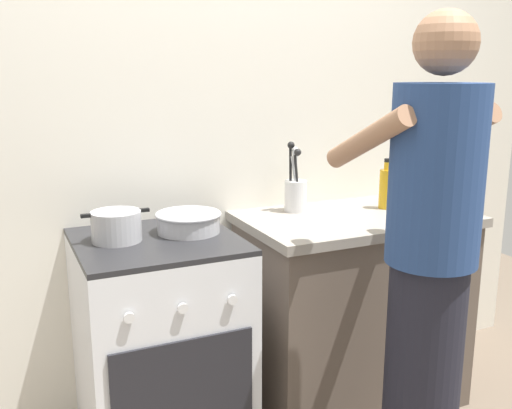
% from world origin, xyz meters
% --- Properties ---
extents(back_wall, '(3.20, 0.10, 2.50)m').
position_xyz_m(back_wall, '(0.20, 0.50, 1.25)').
color(back_wall, silver).
rests_on(back_wall, ground).
extents(countertop, '(1.00, 0.60, 0.90)m').
position_xyz_m(countertop, '(0.55, 0.15, 0.45)').
color(countertop, brown).
rests_on(countertop, ground).
extents(stove_range, '(0.60, 0.62, 0.90)m').
position_xyz_m(stove_range, '(-0.35, 0.15, 0.45)').
color(stove_range, silver).
rests_on(stove_range, ground).
extents(pot, '(0.25, 0.18, 0.11)m').
position_xyz_m(pot, '(-0.49, 0.18, 0.96)').
color(pot, '#B2B2B7').
rests_on(pot, stove_range).
extents(mixing_bowl, '(0.26, 0.26, 0.08)m').
position_xyz_m(mixing_bowl, '(-0.21, 0.19, 0.94)').
color(mixing_bowl, '#B7B7BC').
rests_on(mixing_bowl, stove_range).
extents(utensil_crock, '(0.10, 0.10, 0.31)m').
position_xyz_m(utensil_crock, '(0.34, 0.32, 0.99)').
color(utensil_crock, silver).
rests_on(utensil_crock, countertop).
extents(oil_bottle, '(0.06, 0.06, 0.23)m').
position_xyz_m(oil_bottle, '(0.74, 0.20, 1.00)').
color(oil_bottle, gold).
rests_on(oil_bottle, countertop).
extents(person, '(0.41, 0.50, 1.70)m').
position_xyz_m(person, '(0.40, -0.49, 0.86)').
color(person, black).
rests_on(person, ground).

